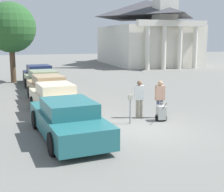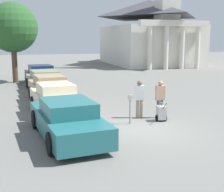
{
  "view_description": "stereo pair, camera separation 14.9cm",
  "coord_description": "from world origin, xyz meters",
  "px_view_note": "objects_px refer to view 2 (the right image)",
  "views": [
    {
      "loc": [
        -4.76,
        -11.19,
        3.67
      ],
      "look_at": [
        -0.71,
        1.93,
        1.1
      ],
      "focal_mm": 50.0,
      "sensor_mm": 36.0,
      "label": 1
    },
    {
      "loc": [
        -4.62,
        -11.23,
        3.67
      ],
      "look_at": [
        -0.71,
        1.93,
        1.1
      ],
      "focal_mm": 50.0,
      "sensor_mm": 36.0,
      "label": 2
    }
  ],
  "objects_px": {
    "parked_car_teal": "(67,120)",
    "person_supervisor": "(160,97)",
    "parked_car_cream": "(55,100)",
    "parked_car_navy": "(41,75)",
    "parking_meter": "(130,104)",
    "person_worker": "(139,97)",
    "parked_car_sage": "(44,81)",
    "church": "(150,28)",
    "parked_car_tan": "(49,89)",
    "equipment_cart": "(161,112)"
  },
  "relations": [
    {
      "from": "parked_car_cream",
      "to": "church",
      "type": "distance_m",
      "value": 30.51
    },
    {
      "from": "parked_car_teal",
      "to": "person_supervisor",
      "type": "xyz_separation_m",
      "value": [
        4.55,
        1.67,
        0.31
      ]
    },
    {
      "from": "parking_meter",
      "to": "parked_car_cream",
      "type": "bearing_deg",
      "value": 136.31
    },
    {
      "from": "parked_car_teal",
      "to": "church",
      "type": "height_order",
      "value": "church"
    },
    {
      "from": "parked_car_sage",
      "to": "church",
      "type": "relative_size",
      "value": 0.25
    },
    {
      "from": "parked_car_teal",
      "to": "parked_car_cream",
      "type": "distance_m",
      "value": 3.81
    },
    {
      "from": "parked_car_navy",
      "to": "parked_car_sage",
      "type": "bearing_deg",
      "value": -95.75
    },
    {
      "from": "parked_car_navy",
      "to": "church",
      "type": "xyz_separation_m",
      "value": [
        15.96,
        15.09,
        4.27
      ]
    },
    {
      "from": "parked_car_sage",
      "to": "person_worker",
      "type": "distance_m",
      "value": 9.56
    },
    {
      "from": "parked_car_sage",
      "to": "parked_car_teal",
      "type": "bearing_deg",
      "value": -95.74
    },
    {
      "from": "parking_meter",
      "to": "equipment_cart",
      "type": "xyz_separation_m",
      "value": [
        1.51,
        0.07,
        -0.51
      ]
    },
    {
      "from": "parked_car_teal",
      "to": "parking_meter",
      "type": "distance_m",
      "value": 3.06
    },
    {
      "from": "parked_car_navy",
      "to": "church",
      "type": "distance_m",
      "value": 22.38
    },
    {
      "from": "parked_car_navy",
      "to": "parking_meter",
      "type": "height_order",
      "value": "parked_car_navy"
    },
    {
      "from": "parked_car_cream",
      "to": "parked_car_tan",
      "type": "distance_m",
      "value": 3.25
    },
    {
      "from": "parked_car_navy",
      "to": "person_supervisor",
      "type": "xyz_separation_m",
      "value": [
        4.55,
        -12.7,
        0.3
      ]
    },
    {
      "from": "church",
      "to": "parked_car_cream",
      "type": "bearing_deg",
      "value": -121.9
    },
    {
      "from": "parked_car_sage",
      "to": "parked_car_tan",
      "type": "bearing_deg",
      "value": -95.75
    },
    {
      "from": "parked_car_cream",
      "to": "person_supervisor",
      "type": "height_order",
      "value": "person_supervisor"
    },
    {
      "from": "church",
      "to": "parked_car_teal",
      "type": "bearing_deg",
      "value": -118.46
    },
    {
      "from": "church",
      "to": "parked_car_tan",
      "type": "bearing_deg",
      "value": -125.49
    },
    {
      "from": "parked_car_teal",
      "to": "parked_car_tan",
      "type": "bearing_deg",
      "value": 84.26
    },
    {
      "from": "parked_car_navy",
      "to": "equipment_cart",
      "type": "bearing_deg",
      "value": -77.43
    },
    {
      "from": "parking_meter",
      "to": "person_worker",
      "type": "height_order",
      "value": "person_worker"
    },
    {
      "from": "parked_car_cream",
      "to": "parked_car_sage",
      "type": "distance_m",
      "value": 6.99
    },
    {
      "from": "parked_car_tan",
      "to": "parked_car_sage",
      "type": "bearing_deg",
      "value": 84.25
    },
    {
      "from": "parked_car_navy",
      "to": "parking_meter",
      "type": "relative_size",
      "value": 3.82
    },
    {
      "from": "person_worker",
      "to": "church",
      "type": "relative_size",
      "value": 0.08
    },
    {
      "from": "parked_car_teal",
      "to": "equipment_cart",
      "type": "distance_m",
      "value": 4.53
    },
    {
      "from": "parked_car_sage",
      "to": "person_supervisor",
      "type": "height_order",
      "value": "person_supervisor"
    },
    {
      "from": "parked_car_teal",
      "to": "parking_meter",
      "type": "bearing_deg",
      "value": 14.68
    },
    {
      "from": "person_supervisor",
      "to": "parked_car_cream",
      "type": "bearing_deg",
      "value": -18.81
    },
    {
      "from": "parked_car_navy",
      "to": "person_worker",
      "type": "distance_m",
      "value": 12.93
    },
    {
      "from": "equipment_cart",
      "to": "parked_car_navy",
      "type": "bearing_deg",
      "value": 117.02
    },
    {
      "from": "parked_car_cream",
      "to": "equipment_cart",
      "type": "bearing_deg",
      "value": -37.09
    },
    {
      "from": "parked_car_cream",
      "to": "parked_car_navy",
      "type": "height_order",
      "value": "parked_car_cream"
    },
    {
      "from": "parked_car_navy",
      "to": "person_worker",
      "type": "height_order",
      "value": "person_worker"
    },
    {
      "from": "equipment_cart",
      "to": "parking_meter",
      "type": "bearing_deg",
      "value": -168.52
    },
    {
      "from": "parked_car_tan",
      "to": "parked_car_navy",
      "type": "height_order",
      "value": "parked_car_tan"
    },
    {
      "from": "parked_car_navy",
      "to": "church",
      "type": "height_order",
      "value": "church"
    },
    {
      "from": "person_worker",
      "to": "parking_meter",
      "type": "bearing_deg",
      "value": 64.02
    },
    {
      "from": "person_worker",
      "to": "parked_car_sage",
      "type": "bearing_deg",
      "value": -52.51
    },
    {
      "from": "parked_car_sage",
      "to": "parked_car_navy",
      "type": "xyz_separation_m",
      "value": [
        0.0,
        3.56,
        0.01
      ]
    },
    {
      "from": "parked_car_cream",
      "to": "parked_car_sage",
      "type": "relative_size",
      "value": 0.88
    },
    {
      "from": "parked_car_teal",
      "to": "person_worker",
      "type": "bearing_deg",
      "value": 22.58
    },
    {
      "from": "parked_car_navy",
      "to": "person_supervisor",
      "type": "bearing_deg",
      "value": -76.04
    },
    {
      "from": "parked_car_cream",
      "to": "person_worker",
      "type": "relative_size",
      "value": 2.75
    },
    {
      "from": "parked_car_teal",
      "to": "parked_car_sage",
      "type": "distance_m",
      "value": 10.8
    },
    {
      "from": "parked_car_sage",
      "to": "parking_meter",
      "type": "height_order",
      "value": "parked_car_sage"
    },
    {
      "from": "parked_car_sage",
      "to": "parking_meter",
      "type": "xyz_separation_m",
      "value": [
        2.87,
        -9.73,
        0.2
      ]
    }
  ]
}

